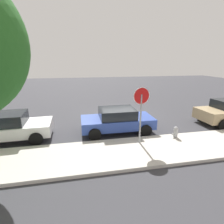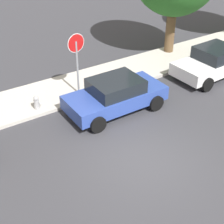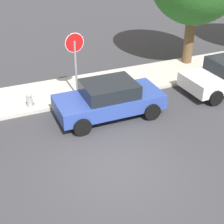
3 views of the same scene
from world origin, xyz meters
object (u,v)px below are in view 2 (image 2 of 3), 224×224
Objects in this scene: parked_car_blue at (116,95)px; fire_hydrant at (37,104)px; parked_car_white at (214,62)px; stop_sign at (77,55)px.

fire_hydrant is (-2.67, 1.59, -0.34)m from parked_car_blue.
parked_car_white is (5.58, 0.02, 0.01)m from parked_car_blue.
stop_sign is at bearing 110.76° from parked_car_blue.
stop_sign is at bearing 5.89° from fire_hydrant.
stop_sign is 2.53m from fire_hydrant.
parked_car_blue is 5.58× the size of fire_hydrant.
parked_car_white is at bearing -15.81° from stop_sign.
stop_sign is 3.90× the size of fire_hydrant.
fire_hydrant is (-8.26, 1.57, -0.35)m from parked_car_white.
parked_car_white is (6.27, -1.77, -1.20)m from stop_sign.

